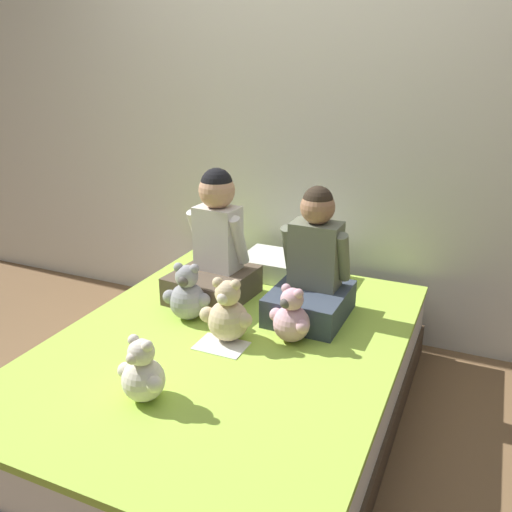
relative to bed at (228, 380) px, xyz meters
The scene contains 11 objects.
ground_plane 0.19m from the bed, ahead, with size 14.00×14.00×0.00m, color brown.
wall_behind_bed 1.49m from the bed, 90.00° to the left, with size 8.00×0.06×2.50m.
bed is the anchor object (origin of this frame).
child_on_left 0.64m from the bed, 123.46° to the left, with size 0.39×0.43×0.64m.
child_on_right 0.62m from the bed, 57.18° to the left, with size 0.34×0.40×0.61m.
teddy_bear_held_by_left_child 0.42m from the bed, 155.70° to the left, with size 0.22×0.17×0.27m.
teddy_bear_held_by_right_child 0.41m from the bed, 24.95° to the left, with size 0.20×0.16×0.25m.
teddy_bear_between_children 0.32m from the bed, 107.37° to the left, with size 0.23×0.18×0.28m.
teddy_bear_at_foot_of_bed 0.58m from the bed, 99.27° to the right, with size 0.20×0.15×0.24m.
pillow_at_headboard 0.80m from the bed, 90.00° to the left, with size 0.52×0.30×0.11m.
sign_card 0.21m from the bed, 85.20° to the right, with size 0.21×0.15×0.00m.
Camera 1 is at (0.94, -1.80, 1.54)m, focal length 38.00 mm.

